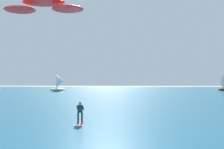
# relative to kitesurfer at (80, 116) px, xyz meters

# --- Properties ---
(ocean) EXTENTS (160.00, 90.00, 0.10)m
(ocean) POSITION_rel_kitesurfer_xyz_m (3.37, 37.45, -0.65)
(ocean) COLOR #1E607F
(ocean) RESTS_ON ground
(kitesurfer) EXTENTS (0.72, 1.97, 1.67)m
(kitesurfer) POSITION_rel_kitesurfer_xyz_m (0.00, 0.00, 0.00)
(kitesurfer) COLOR red
(kitesurfer) RESTS_ON ocean
(kite) EXTENTS (6.96, 2.34, 1.05)m
(kite) POSITION_rel_kitesurfer_xyz_m (-3.56, 2.26, 9.07)
(kite) COLOR red
(sailboat_far_right) EXTENTS (4.56, 3.99, 5.14)m
(sailboat_far_right) POSITION_rel_kitesurfer_xyz_m (-13.93, 47.08, 1.75)
(sailboat_far_right) COLOR white
(sailboat_far_right) RESTS_ON ocean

